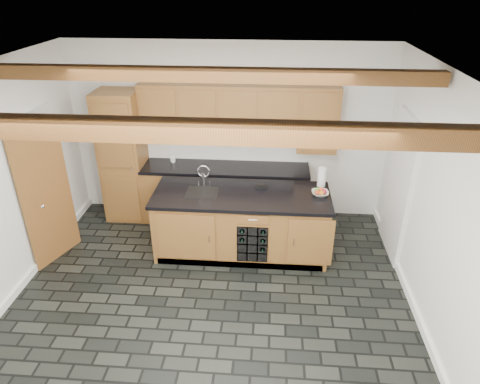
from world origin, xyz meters
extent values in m
plane|color=black|center=(0.00, 0.00, 0.00)|extent=(5.00, 5.00, 0.00)
plane|color=white|center=(0.00, 2.50, 1.40)|extent=(5.00, 0.00, 5.00)
plane|color=white|center=(2.50, 0.00, 1.40)|extent=(0.00, 5.00, 5.00)
plane|color=white|center=(0.00, 0.00, 2.80)|extent=(5.00, 5.00, 0.00)
cube|color=brown|center=(0.00, -1.20, 2.70)|extent=(4.90, 0.15, 0.15)
cube|color=brown|center=(0.00, 0.60, 2.70)|extent=(4.90, 0.15, 0.15)
cube|color=white|center=(-2.48, 0.00, 0.05)|extent=(0.04, 5.00, 0.10)
cube|color=white|center=(2.48, 0.00, 0.05)|extent=(0.04, 5.00, 0.10)
cube|color=white|center=(-2.47, 1.30, 1.02)|extent=(0.06, 0.94, 2.04)
cube|color=brown|center=(-2.32, 0.95, 1.00)|extent=(0.31, 0.77, 2.00)
cube|color=white|center=(2.47, 1.50, 1.02)|extent=(0.06, 0.98, 2.04)
cube|color=black|center=(2.50, 1.50, 1.00)|extent=(0.02, 0.86, 1.96)
cube|color=brown|center=(-1.65, 2.20, 1.05)|extent=(0.65, 0.60, 2.10)
cube|color=brown|center=(-0.02, 2.20, 0.44)|extent=(2.60, 0.60, 0.88)
cube|color=black|center=(-0.02, 2.20, 0.91)|extent=(2.64, 0.62, 0.05)
cube|color=white|center=(-0.02, 2.49, 1.19)|extent=(2.60, 0.02, 0.52)
cube|color=brown|center=(-0.12, 2.33, 1.83)|extent=(2.40, 0.35, 0.75)
cube|color=brown|center=(1.38, 2.33, 1.70)|extent=(0.60, 0.35, 1.00)
cube|color=brown|center=(0.30, 1.30, 0.44)|extent=(2.40, 0.90, 0.88)
cube|color=black|center=(0.30, 1.30, 0.91)|extent=(2.46, 0.96, 0.05)
cube|color=brown|center=(-0.42, 0.84, 0.48)|extent=(0.80, 0.02, 0.70)
cube|color=brown|center=(1.25, 0.84, 0.48)|extent=(0.60, 0.02, 0.70)
cube|color=black|center=(0.48, 0.99, 0.40)|extent=(0.42, 0.30, 0.56)
cylinder|color=black|center=(0.62, 0.95, 0.33)|extent=(0.07, 0.26, 0.07)
cylinder|color=black|center=(0.62, 0.95, 0.47)|extent=(0.07, 0.26, 0.07)
cylinder|color=black|center=(0.34, 0.95, 0.47)|extent=(0.07, 0.26, 0.07)
cylinder|color=black|center=(0.34, 0.95, 0.61)|extent=(0.07, 0.26, 0.07)
cylinder|color=black|center=(0.62, 0.95, 0.61)|extent=(0.07, 0.26, 0.07)
cube|color=black|center=(-0.25, 1.30, 0.93)|extent=(0.45, 0.40, 0.02)
cylinder|color=silver|center=(-0.25, 1.48, 1.03)|extent=(0.02, 0.02, 0.20)
torus|color=silver|center=(-0.25, 1.48, 1.17)|extent=(0.18, 0.02, 0.18)
cylinder|color=silver|center=(-0.33, 1.48, 0.97)|extent=(0.02, 0.02, 0.08)
cylinder|color=silver|center=(-0.17, 1.48, 0.97)|extent=(0.02, 0.02, 0.08)
cube|color=black|center=(0.57, 1.52, 0.95)|extent=(0.18, 0.12, 0.04)
cylinder|color=black|center=(0.57, 1.52, 0.97)|extent=(0.11, 0.11, 0.01)
imported|color=beige|center=(1.38, 1.34, 0.96)|extent=(0.24, 0.24, 0.06)
sphere|color=#B01733|center=(1.43, 1.34, 0.99)|extent=(0.07, 0.07, 0.07)
sphere|color=#EA5414|center=(1.40, 1.39, 0.99)|extent=(0.07, 0.07, 0.07)
sphere|color=#489127|center=(1.34, 1.37, 0.99)|extent=(0.07, 0.07, 0.07)
sphere|color=#B6391B|center=(1.34, 1.31, 0.99)|extent=(0.07, 0.07, 0.07)
sphere|color=#C56716|center=(1.39, 1.29, 0.99)|extent=(0.07, 0.07, 0.07)
cylinder|color=white|center=(1.42, 1.63, 1.07)|extent=(0.11, 0.11, 0.28)
imported|color=white|center=(-0.88, 2.31, 0.98)|extent=(0.13, 0.13, 0.10)
camera|label=1|loc=(0.69, -3.94, 3.66)|focal=32.00mm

